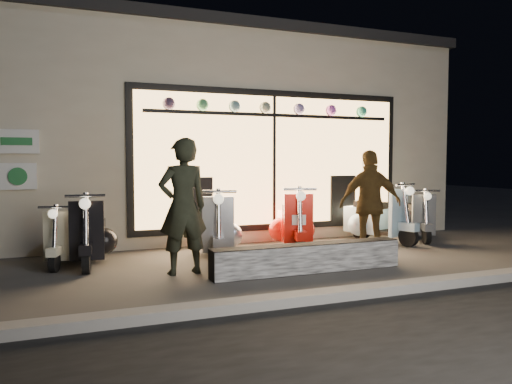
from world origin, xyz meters
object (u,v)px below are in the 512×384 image
man (183,206)px  scooter_red (293,225)px  scooter_silver (217,230)px  graffiti_barrier (308,258)px  woman (370,204)px

man → scooter_red: bearing=-156.2°
scooter_silver → graffiti_barrier: bearing=-47.4°
scooter_red → woman: (0.84, -1.10, 0.43)m
scooter_silver → man: size_ratio=0.81×
scooter_silver → woman: (2.27, -0.96, 0.43)m
graffiti_barrier → scooter_silver: scooter_silver is taller
graffiti_barrier → scooter_red: (0.62, 1.75, 0.23)m
man → graffiti_barrier: bearing=157.2°
scooter_silver → man: 1.43m
graffiti_barrier → woman: bearing=23.9°
scooter_red → woman: woman is taller
scooter_red → woman: 1.45m
graffiti_barrier → man: (-1.63, 0.54, 0.73)m
man → woman: size_ratio=1.08×
graffiti_barrier → woman: 1.73m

